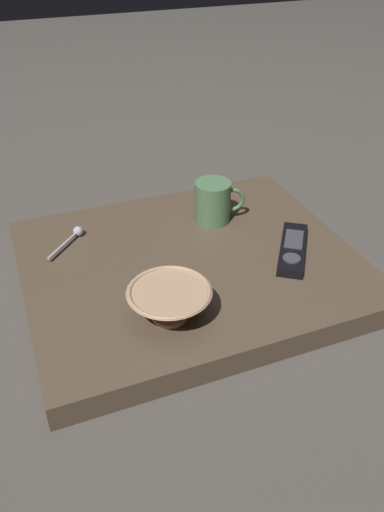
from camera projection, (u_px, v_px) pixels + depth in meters
ground_plane at (190, 277)px, 1.08m from camera, size 6.00×6.00×0.00m
table at (190, 268)px, 1.07m from camera, size 0.56×0.67×0.05m
cereal_bowl at (170, 302)px, 0.89m from camera, size 0.15×0.15×0.06m
coffee_mug at (214, 202)px, 1.15m from camera, size 0.08×0.11×0.09m
teaspoon at (74, 235)px, 1.11m from camera, size 0.09×0.09×0.02m
tv_remote_near at (293, 249)px, 1.06m from camera, size 0.18×0.14×0.02m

